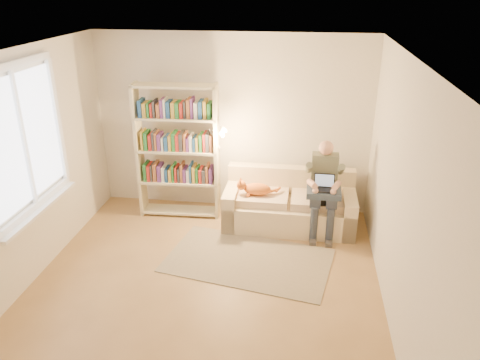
# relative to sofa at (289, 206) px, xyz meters

# --- Properties ---
(floor) EXTENTS (4.50, 4.50, 0.00)m
(floor) POSITION_rel_sofa_xyz_m (-0.90, -1.74, -0.28)
(floor) COLOR olive
(floor) RESTS_ON ground
(ceiling) EXTENTS (4.00, 4.50, 0.02)m
(ceiling) POSITION_rel_sofa_xyz_m (-0.90, -1.74, 2.32)
(ceiling) COLOR white
(ceiling) RESTS_ON wall_back
(wall_left) EXTENTS (0.02, 4.50, 2.60)m
(wall_left) POSITION_rel_sofa_xyz_m (-2.90, -1.74, 1.02)
(wall_left) COLOR silver
(wall_left) RESTS_ON floor
(wall_right) EXTENTS (0.02, 4.50, 2.60)m
(wall_right) POSITION_rel_sofa_xyz_m (1.10, -1.74, 1.02)
(wall_right) COLOR silver
(wall_right) RESTS_ON floor
(wall_back) EXTENTS (4.00, 0.02, 2.60)m
(wall_back) POSITION_rel_sofa_xyz_m (-0.90, 0.51, 1.02)
(wall_back) COLOR silver
(wall_back) RESTS_ON floor
(wall_front) EXTENTS (4.00, 0.02, 2.60)m
(wall_front) POSITION_rel_sofa_xyz_m (-0.90, -3.99, 1.02)
(wall_front) COLOR silver
(wall_front) RESTS_ON floor
(window) EXTENTS (0.12, 1.52, 1.69)m
(window) POSITION_rel_sofa_xyz_m (-2.84, -1.54, 1.09)
(window) COLOR white
(window) RESTS_ON wall_left
(sofa) EXTENTS (1.82, 0.83, 0.77)m
(sofa) POSITION_rel_sofa_xyz_m (0.00, 0.00, 0.00)
(sofa) COLOR beige
(sofa) RESTS_ON floor
(person) EXTENTS (0.36, 0.57, 1.29)m
(person) POSITION_rel_sofa_xyz_m (0.45, -0.15, 0.45)
(person) COLOR slate
(person) RESTS_ON sofa
(cat) EXTENTS (0.58, 0.20, 0.21)m
(cat) POSITION_rel_sofa_xyz_m (-0.44, -0.11, 0.30)
(cat) COLOR orange
(cat) RESTS_ON sofa
(blanket) EXTENTS (0.45, 0.37, 0.08)m
(blanket) POSITION_rel_sofa_xyz_m (0.40, -0.26, 0.38)
(blanket) COLOR #2C3A4E
(blanket) RESTS_ON person
(laptop) EXTENTS (0.27, 0.24, 0.23)m
(laptop) POSITION_rel_sofa_xyz_m (0.40, -0.25, 0.47)
(laptop) COLOR black
(laptop) RESTS_ON blanket
(bookshelf) EXTENTS (1.31, 0.35, 1.96)m
(bookshelf) POSITION_rel_sofa_xyz_m (-1.61, 0.11, 0.80)
(bookshelf) COLOR beige
(bookshelf) RESTS_ON floor
(rug) EXTENTS (2.19, 1.54, 0.01)m
(rug) POSITION_rel_sofa_xyz_m (-0.46, -1.03, -0.27)
(rug) COLOR gray
(rug) RESTS_ON floor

